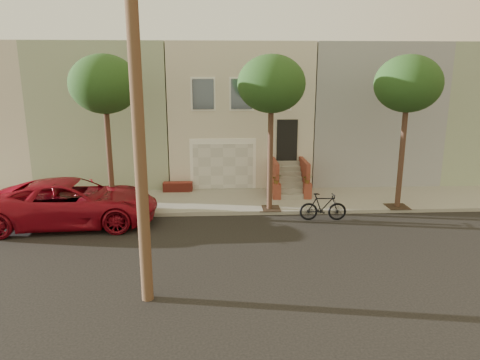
{
  "coord_description": "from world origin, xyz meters",
  "views": [
    {
      "loc": [
        -1.12,
        -13.6,
        5.74
      ],
      "look_at": [
        -0.28,
        3.0,
        1.63
      ],
      "focal_mm": 32.69,
      "sensor_mm": 36.0,
      "label": 1
    }
  ],
  "objects": [
    {
      "name": "motorcycle",
      "position": [
        3.0,
        2.75,
        0.56
      ],
      "size": [
        1.88,
        0.61,
        1.12
      ],
      "primitive_type": "imported",
      "rotation": [
        0.0,
        0.0,
        1.53
      ],
      "color": "black",
      "rests_on": "ground"
    },
    {
      "name": "ground",
      "position": [
        0.0,
        0.0,
        0.0
      ],
      "size": [
        90.0,
        90.0,
        0.0
      ],
      "primitive_type": "plane",
      "color": "black",
      "rests_on": "ground"
    },
    {
      "name": "tree_left",
      "position": [
        -5.5,
        3.9,
        5.26
      ],
      "size": [
        2.7,
        2.57,
        6.3
      ],
      "color": "#2D2116",
      "rests_on": "sidewalk"
    },
    {
      "name": "sidewalk",
      "position": [
        0.0,
        5.35,
        0.07
      ],
      "size": [
        40.0,
        3.7,
        0.15
      ],
      "primitive_type": "cube",
      "color": "gray",
      "rests_on": "ground"
    },
    {
      "name": "house_row",
      "position": [
        0.0,
        11.19,
        3.64
      ],
      "size": [
        33.1,
        11.7,
        7.0
      ],
      "color": "#B8B29D",
      "rests_on": "sidewalk"
    },
    {
      "name": "tree_mid",
      "position": [
        1.0,
        3.9,
        5.26
      ],
      "size": [
        2.7,
        2.57,
        6.3
      ],
      "color": "#2D2116",
      "rests_on": "sidewalk"
    },
    {
      "name": "tree_right",
      "position": [
        6.5,
        3.9,
        5.26
      ],
      "size": [
        2.7,
        2.57,
        6.3
      ],
      "color": "#2D2116",
      "rests_on": "sidewalk"
    },
    {
      "name": "pickup_truck",
      "position": [
        -6.74,
        2.76,
        0.89
      ],
      "size": [
        6.56,
        3.35,
        1.77
      ],
      "primitive_type": "imported",
      "rotation": [
        0.0,
        0.0,
        1.63
      ],
      "color": "maroon",
      "rests_on": "ground"
    }
  ]
}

